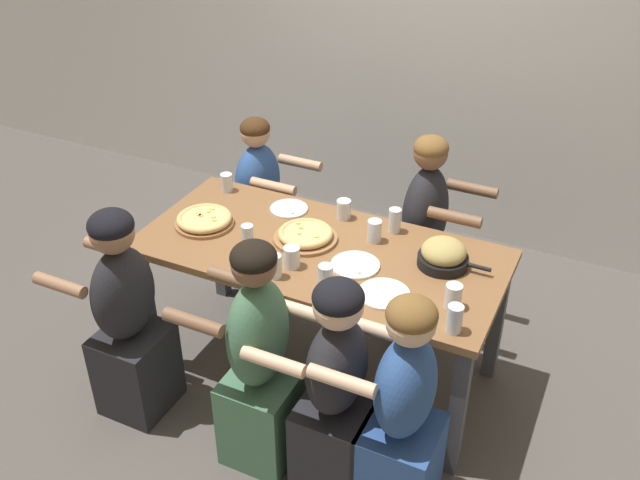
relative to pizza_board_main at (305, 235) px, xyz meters
name	(u,v)px	position (x,y,z in m)	size (l,w,h in m)	color
ground_plane	(320,367)	(0.10, -0.04, -0.82)	(18.00, 18.00, 0.00)	#514C47
restaurant_back_panel	(441,1)	(0.10, 1.71, 0.78)	(10.00, 0.06, 3.20)	silver
dining_table	(320,264)	(0.10, -0.04, -0.12)	(1.83, 0.84, 0.79)	brown
pizza_board_main	(305,235)	(0.00, 0.00, 0.00)	(0.33, 0.33, 0.05)	#996B42
pizza_board_second	(204,220)	(-0.54, -0.10, 0.00)	(0.31, 0.31, 0.05)	#996B42
skillet_bowl	(444,255)	(0.69, 0.08, 0.03)	(0.35, 0.24, 0.14)	black
empty_plate_a	(289,209)	(-0.22, 0.23, -0.02)	(0.21, 0.21, 0.02)	white
empty_plate_b	(355,265)	(0.32, -0.11, -0.02)	(0.24, 0.24, 0.02)	white
empty_plate_c	(384,294)	(0.53, -0.26, -0.02)	(0.24, 0.24, 0.02)	white
drinking_glass_a	(453,298)	(0.83, -0.21, 0.02)	(0.08, 0.08, 0.12)	silver
drinking_glass_b	(326,280)	(0.28, -0.36, 0.04)	(0.07, 0.07, 0.14)	silver
drinking_glass_c	(454,320)	(0.88, -0.37, 0.03)	(0.07, 0.07, 0.13)	silver
drinking_glass_d	(275,267)	(0.02, -0.35, 0.03)	(0.06, 0.06, 0.12)	silver
drinking_glass_e	(374,232)	(0.32, 0.14, 0.02)	(0.07, 0.07, 0.12)	silver
drinking_glass_f	(344,210)	(0.08, 0.28, 0.02)	(0.08, 0.08, 0.10)	silver
drinking_glass_g	(395,222)	(0.38, 0.27, 0.03)	(0.06, 0.06, 0.13)	silver
drinking_glass_h	(227,183)	(-0.64, 0.28, 0.02)	(0.07, 0.07, 0.10)	silver
drinking_glass_i	(248,239)	(-0.21, -0.21, 0.03)	(0.06, 0.06, 0.14)	silver
drinking_glass_j	(292,258)	(0.05, -0.24, 0.02)	(0.08, 0.08, 0.11)	silver
diner_far_midright	(423,243)	(0.44, 0.60, -0.27)	(0.51, 0.40, 1.20)	#232328
diner_far_left	(260,209)	(-0.62, 0.60, -0.32)	(0.51, 0.40, 1.11)	#2D5193
diner_near_midright	(336,395)	(0.48, -0.68, -0.30)	(0.51, 0.40, 1.12)	#232328
diner_near_left	(128,321)	(-0.63, -0.68, -0.28)	(0.51, 0.40, 1.16)	#232328
diner_near_center	(259,365)	(0.11, -0.68, -0.27)	(0.51, 0.40, 1.19)	#477556
diner_near_right	(402,418)	(0.78, -0.68, -0.29)	(0.51, 0.40, 1.13)	#2D5193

